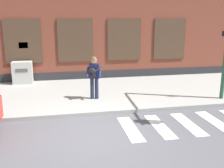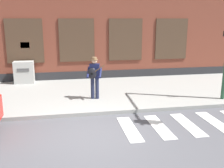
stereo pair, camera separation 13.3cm
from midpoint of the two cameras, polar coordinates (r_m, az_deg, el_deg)
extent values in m
plane|color=#4C4C51|center=(7.73, -4.79, -11.11)|extent=(160.00, 160.00, 0.00)
cube|color=gray|center=(11.65, -7.17, -2.10)|extent=(28.00, 5.32, 0.14)
cube|color=brown|center=(15.89, -8.96, 17.52)|extent=(28.00, 4.00, 8.60)
cube|color=#28282B|center=(14.16, -7.99, 1.62)|extent=(28.00, 0.04, 0.55)
cube|color=#473323|center=(13.98, -19.07, 8.80)|extent=(1.82, 0.06, 2.21)
cube|color=black|center=(13.97, -19.08, 8.80)|extent=(1.70, 0.03, 2.09)
cube|color=#473323|center=(13.87, -8.25, 9.38)|extent=(1.82, 0.06, 2.21)
cube|color=black|center=(13.86, -8.25, 9.38)|extent=(1.70, 0.03, 2.09)
cube|color=#473323|center=(14.25, 2.38, 9.63)|extent=(1.82, 0.06, 2.21)
cube|color=black|center=(14.24, 2.39, 9.62)|extent=(1.70, 0.03, 2.09)
cube|color=#473323|center=(15.07, 12.17, 9.57)|extent=(1.82, 0.06, 2.21)
cube|color=black|center=(15.06, 12.19, 9.56)|extent=(1.70, 0.03, 2.09)
cube|color=yellow|center=(13.97, -19.02, 7.98)|extent=(0.44, 0.02, 0.30)
cube|color=silver|center=(8.15, 3.50, -9.67)|extent=(0.42, 1.90, 0.01)
cube|color=silver|center=(8.43, 9.88, -9.04)|extent=(0.42, 1.90, 0.01)
cube|color=silver|center=(8.80, 15.76, -8.36)|extent=(0.42, 1.90, 0.01)
cube|color=silver|center=(9.26, 21.10, -7.66)|extent=(0.42, 1.90, 0.01)
cylinder|color=#1E233D|center=(10.54, -3.72, -0.94)|extent=(0.15, 0.15, 0.85)
cylinder|color=#1E233D|center=(10.55, -4.71, -0.95)|extent=(0.15, 0.15, 0.85)
cube|color=#191E47|center=(10.40, -4.28, 2.86)|extent=(0.42, 0.31, 0.57)
sphere|color=tan|center=(10.33, -4.32, 5.00)|extent=(0.22, 0.22, 0.22)
cylinder|color=olive|center=(10.32, -4.32, 5.33)|extent=(0.28, 0.28, 0.02)
cylinder|color=olive|center=(10.31, -4.33, 5.60)|extent=(0.18, 0.18, 0.09)
cylinder|color=#191E47|center=(10.28, -3.01, 2.52)|extent=(0.21, 0.52, 0.39)
cylinder|color=#191E47|center=(10.34, -5.66, 2.54)|extent=(0.21, 0.52, 0.39)
ellipsoid|color=black|center=(10.24, -4.84, 2.27)|extent=(0.38, 0.20, 0.44)
cylinder|color=black|center=(10.19, -4.88, 2.21)|extent=(0.09, 0.03, 0.09)
cylinder|color=brown|center=(10.16, -3.42, 3.24)|extent=(0.47, 0.15, 0.34)
cube|color=#ADADA8|center=(13.78, -19.16, 2.37)|extent=(0.95, 0.54, 1.10)
cube|color=#4C4C4C|center=(13.48, -19.37, 2.82)|extent=(0.57, 0.02, 0.16)
camera|label=1|loc=(0.07, -90.41, -0.10)|focal=42.00mm
camera|label=2|loc=(0.07, 89.59, 0.10)|focal=42.00mm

